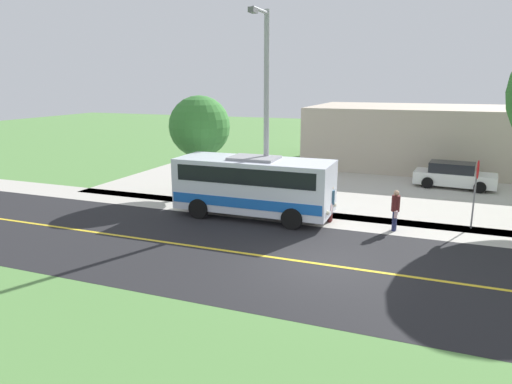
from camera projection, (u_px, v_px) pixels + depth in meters
ground_plane at (318, 264)px, 15.61m from camera, size 120.00×120.00×0.00m
road_surface at (318, 264)px, 15.61m from camera, size 8.00×100.00×0.01m
sidewalk at (346, 221)px, 20.32m from camera, size 2.40×100.00×0.01m
parking_lot_surface at (424, 192)px, 25.80m from camera, size 14.00×36.00×0.01m
road_centre_line at (318, 264)px, 15.61m from camera, size 0.16×100.00×0.00m
shuttle_bus_front at (254, 184)px, 20.82m from camera, size 2.76×7.12×2.73m
pedestrian_with_bags at (395, 209)px, 18.92m from camera, size 0.72×0.34×1.69m
pedestrian_waiting at (331, 202)px, 20.12m from camera, size 0.72×0.34×1.62m
stop_sign at (476, 183)px, 18.91m from camera, size 0.76×0.07×2.88m
street_light_pole at (266, 107)px, 20.20m from camera, size 1.97×0.24×8.92m
parked_car_near at (454, 176)px, 26.71m from camera, size 2.34×4.56×1.45m
tree_curbside at (200, 127)px, 24.37m from camera, size 3.22×3.22×5.28m
commercial_building at (448, 137)px, 33.07m from camera, size 10.00×18.92×4.23m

